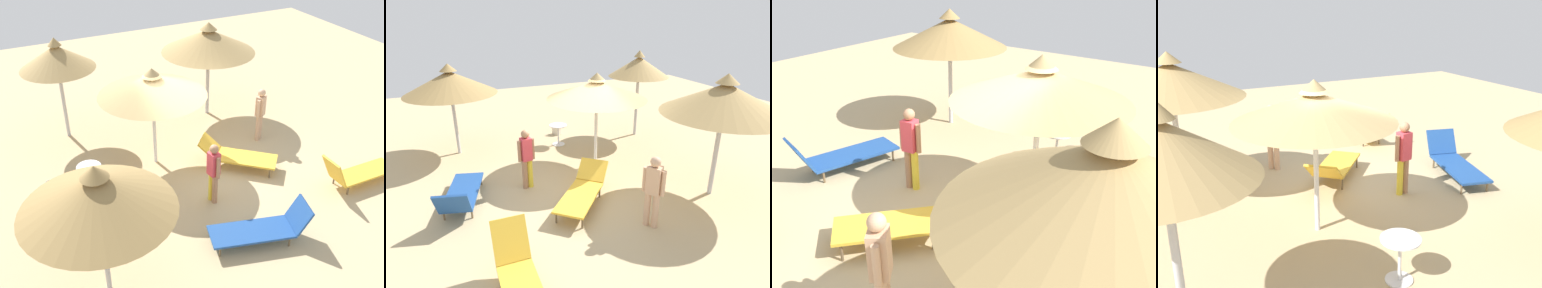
# 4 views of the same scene
# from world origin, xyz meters

# --- Properties ---
(ground) EXTENTS (24.00, 24.00, 0.10)m
(ground) POSITION_xyz_m (0.00, 0.00, -0.05)
(ground) COLOR tan
(parasol_umbrella_center) EXTENTS (2.04, 2.04, 2.97)m
(parasol_umbrella_center) POSITION_xyz_m (-2.61, 3.39, 2.42)
(parasol_umbrella_center) COLOR #B2B2B7
(parasol_umbrella_center) RESTS_ON ground
(parasol_umbrella_near_left) EXTENTS (2.81, 2.81, 2.94)m
(parasol_umbrella_near_left) POSITION_xyz_m (1.72, 2.86, 2.39)
(parasol_umbrella_near_left) COLOR #B2B2B7
(parasol_umbrella_near_left) RESTS_ON ground
(parasol_umbrella_edge) EXTENTS (2.72, 2.72, 2.67)m
(parasol_umbrella_edge) POSITION_xyz_m (-0.85, 0.97, 2.21)
(parasol_umbrella_edge) COLOR white
(parasol_umbrella_edge) RESTS_ON ground
(lounge_chair_near_right) EXTENTS (1.96, 1.86, 0.73)m
(lounge_chair_near_right) POSITION_xyz_m (0.95, -0.21, 0.36)
(lounge_chair_near_right) COLOR gold
(lounge_chair_near_right) RESTS_ON ground
(lounge_chair_far_right) EXTENTS (2.18, 1.21, 0.83)m
(lounge_chair_far_right) POSITION_xyz_m (0.02, -2.81, 0.34)
(lounge_chair_far_right) COLOR #1E478C
(lounge_chair_far_right) RESTS_ON ground
(lounge_chair_front) EXTENTS (2.10, 0.62, 0.97)m
(lounge_chair_front) POSITION_xyz_m (3.16, -2.19, 0.37)
(lounge_chair_front) COLOR gold
(lounge_chair_front) RESTS_ON ground
(person_standing_far_left) EXTENTS (0.25, 0.43, 1.55)m
(person_standing_far_left) POSITION_xyz_m (-0.29, -1.19, 0.86)
(person_standing_far_left) COLOR yellow
(person_standing_far_left) RESTS_ON ground
(person_standing_center) EXTENTS (0.39, 0.34, 1.57)m
(person_standing_center) POSITION_xyz_m (2.28, 0.74, 0.89)
(person_standing_center) COLOR tan
(person_standing_center) RESTS_ON ground
(side_table_round) EXTENTS (0.59, 0.59, 0.69)m
(side_table_round) POSITION_xyz_m (-2.74, 0.50, 0.47)
(side_table_round) COLOR silver
(side_table_round) RESTS_ON ground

